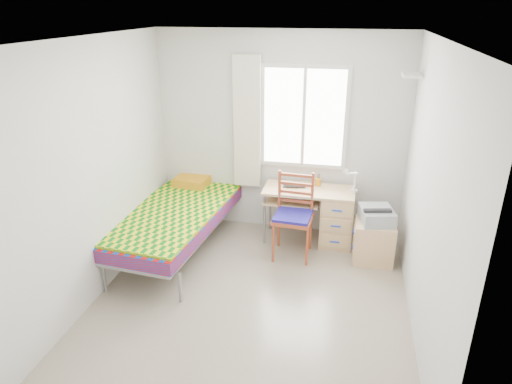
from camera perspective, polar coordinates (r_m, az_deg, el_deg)
floor at (r=4.92m, az=-0.58°, el=-13.19°), size 3.50×3.50×0.00m
ceiling at (r=4.00m, az=-0.74°, el=18.62°), size 3.50×3.50×0.00m
wall_back at (r=5.93m, az=3.03°, el=7.12°), size 3.20×0.00×3.20m
wall_left at (r=4.88m, az=-19.35°, el=2.40°), size 0.00×3.50×3.50m
wall_right at (r=4.27m, az=20.82°, el=-0.65°), size 0.00×3.50×3.50m
window at (r=5.81m, az=6.00°, el=9.24°), size 1.10×0.04×1.30m
curtain at (r=5.90m, az=-1.13°, el=8.57°), size 0.35×0.05×1.70m
floating_shelf at (r=5.38m, az=18.92°, el=13.65°), size 0.20×0.32×0.03m
bed at (r=5.72m, az=-9.84°, el=-2.68°), size 1.25×2.32×0.97m
desk at (r=5.88m, az=9.38°, el=-2.80°), size 1.14×0.52×0.71m
chair at (r=5.47m, az=4.80°, el=-2.39°), size 0.47×0.47×1.03m
cabinet at (r=5.62m, az=14.48°, el=-6.05°), size 0.47×0.42×0.50m
printer at (r=5.49m, az=14.83°, el=-2.78°), size 0.44×0.48×0.18m
laptop at (r=5.79m, az=4.83°, el=0.63°), size 0.31×0.23×0.02m
pen_cup at (r=5.89m, az=7.75°, el=1.26°), size 0.08×0.08×0.09m
task_lamp at (r=5.60m, az=11.70°, el=1.76°), size 0.21×0.30×0.35m
book at (r=5.86m, az=4.51°, el=-0.48°), size 0.15×0.21×0.02m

